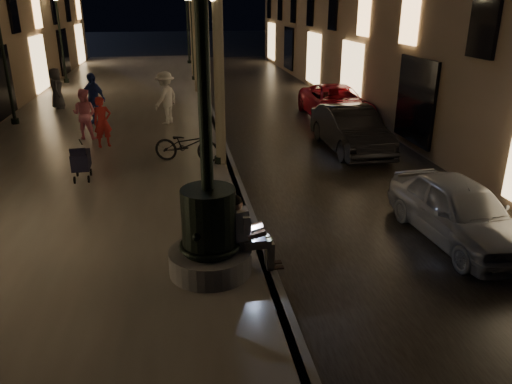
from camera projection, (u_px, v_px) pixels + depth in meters
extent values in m
plane|color=black|center=(212.00, 116.00, 20.72)|extent=(120.00, 120.00, 0.00)
cube|color=black|center=(282.00, 114.00, 21.16)|extent=(6.00, 45.00, 0.02)
cube|color=#625C56|center=(112.00, 117.00, 20.09)|extent=(8.00, 45.00, 0.20)
cube|color=#59595B|center=(211.00, 114.00, 20.69)|extent=(0.25, 45.00, 0.20)
cylinder|color=#59595B|center=(210.00, 261.00, 8.46)|extent=(1.40, 1.40, 0.40)
cylinder|color=black|center=(209.00, 220.00, 8.19)|extent=(0.90, 0.90, 1.10)
torus|color=black|center=(210.00, 245.00, 8.35)|extent=(1.04, 1.04, 0.10)
torus|color=black|center=(208.00, 198.00, 8.05)|extent=(0.89, 0.89, 0.09)
cylinder|color=black|center=(204.00, 89.00, 7.41)|extent=(0.20, 0.20, 3.20)
cube|color=gray|center=(242.00, 243.00, 8.44)|extent=(0.37, 0.24, 0.18)
cube|color=silver|center=(239.00, 225.00, 8.30)|extent=(0.46, 0.26, 0.58)
sphere|color=tan|center=(236.00, 204.00, 8.16)|extent=(0.21, 0.21, 0.21)
sphere|color=black|center=(236.00, 202.00, 8.15)|extent=(0.21, 0.21, 0.21)
cube|color=gray|center=(257.00, 244.00, 8.39)|extent=(0.47, 0.13, 0.14)
cube|color=gray|center=(256.00, 240.00, 8.56)|extent=(0.47, 0.13, 0.14)
cube|color=gray|center=(270.00, 256.00, 8.51)|extent=(0.13, 0.12, 0.49)
cube|color=gray|center=(268.00, 251.00, 8.68)|extent=(0.13, 0.12, 0.49)
cube|color=black|center=(276.00, 268.00, 8.61)|extent=(0.26, 0.10, 0.03)
cube|color=black|center=(274.00, 262.00, 8.78)|extent=(0.26, 0.10, 0.03)
cube|color=black|center=(258.00, 238.00, 8.45)|extent=(0.24, 0.34, 0.02)
cube|color=black|center=(248.00, 232.00, 8.38)|extent=(0.09, 0.34, 0.22)
cube|color=#AAC2F4|center=(249.00, 232.00, 8.38)|extent=(0.06, 0.31, 0.19)
cylinder|color=#6B604C|center=(219.00, 73.00, 13.27)|extent=(0.28, 0.28, 5.00)
cylinder|color=#6B604C|center=(206.00, 50.00, 18.78)|extent=(0.28, 0.28, 5.10)
cylinder|color=#6B604C|center=(196.00, 41.00, 24.33)|extent=(0.28, 0.28, 4.90)
cylinder|color=#6B604C|center=(192.00, 31.00, 29.81)|extent=(0.28, 0.28, 5.20)
cylinder|color=black|center=(219.00, 160.00, 14.12)|extent=(0.28, 0.28, 0.20)
cylinder|color=black|center=(217.00, 85.00, 13.37)|extent=(0.12, 0.12, 4.40)
cylinder|color=black|center=(203.00, 105.00, 21.49)|extent=(0.28, 0.28, 0.20)
cylinder|color=black|center=(201.00, 54.00, 20.73)|extent=(0.12, 0.12, 4.40)
cylinder|color=black|center=(194.00, 78.00, 28.86)|extent=(0.28, 0.28, 0.20)
cylinder|color=black|center=(193.00, 40.00, 28.10)|extent=(0.12, 0.12, 4.40)
cylinder|color=black|center=(189.00, 62.00, 36.22)|extent=(0.28, 0.28, 0.20)
cylinder|color=black|center=(188.00, 32.00, 35.46)|extent=(0.12, 0.12, 4.40)
cylinder|color=black|center=(15.00, 121.00, 18.60)|extent=(0.28, 0.28, 0.20)
cylinder|color=black|center=(5.00, 63.00, 17.84)|extent=(0.12, 0.12, 4.40)
cylinder|color=black|center=(66.00, 81.00, 27.81)|extent=(0.28, 0.28, 0.20)
cylinder|color=black|center=(61.00, 42.00, 27.05)|extent=(0.12, 0.12, 4.40)
cube|color=black|center=(81.00, 160.00, 12.68)|extent=(0.46, 0.73, 0.42)
cube|color=black|center=(78.00, 153.00, 12.28)|extent=(0.38, 0.18, 0.28)
cylinder|color=black|center=(75.00, 180.00, 12.54)|extent=(0.05, 0.19, 0.19)
cylinder|color=black|center=(89.00, 179.00, 12.61)|extent=(0.05, 0.19, 0.19)
cylinder|color=black|center=(77.00, 173.00, 13.06)|extent=(0.05, 0.19, 0.19)
cylinder|color=black|center=(91.00, 172.00, 13.13)|extent=(0.05, 0.19, 0.19)
cylinder|color=black|center=(81.00, 142.00, 12.89)|extent=(0.05, 0.42, 0.26)
imported|color=#9A9DA1|center=(459.00, 211.00, 9.87)|extent=(1.71, 3.79, 1.26)
imported|color=black|center=(351.00, 129.00, 15.80)|extent=(1.54, 4.23, 1.38)
imported|color=maroon|center=(336.00, 103.00, 19.94)|extent=(2.39, 4.90, 1.34)
imported|color=red|center=(103.00, 122.00, 15.48)|extent=(0.68, 0.58, 1.57)
imported|color=pink|center=(85.00, 114.00, 16.37)|extent=(0.95, 0.83, 1.65)
imported|color=white|center=(166.00, 98.00, 18.35)|extent=(1.26, 1.42, 1.91)
imported|color=#283B93|center=(93.00, 99.00, 18.32)|extent=(1.16, 1.01, 1.87)
imported|color=#37363C|center=(56.00, 89.00, 20.94)|extent=(0.65, 0.89, 1.68)
imported|color=black|center=(187.00, 145.00, 14.13)|extent=(2.00, 1.23, 0.99)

